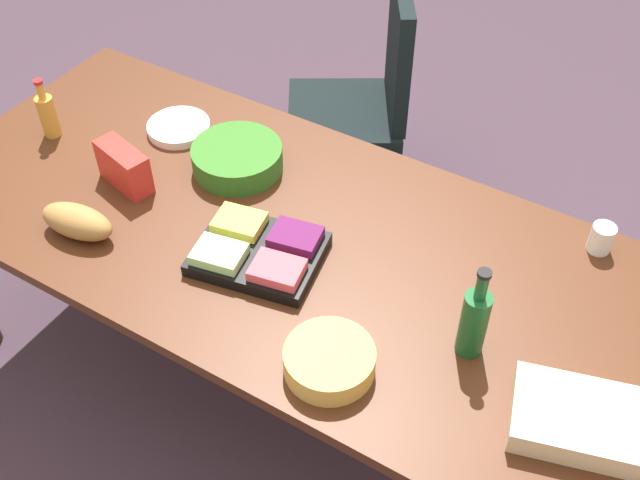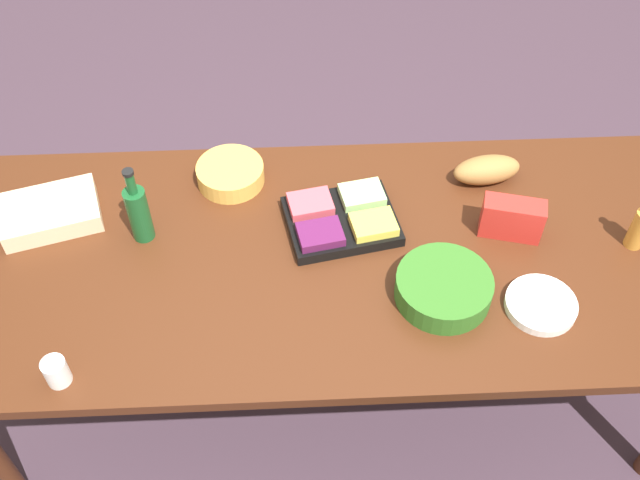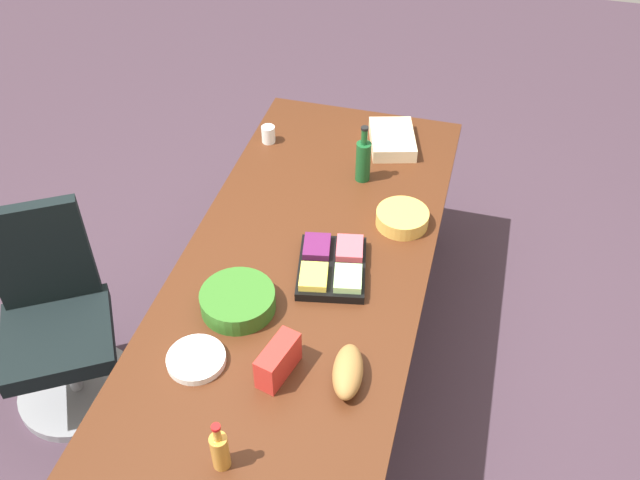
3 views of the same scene
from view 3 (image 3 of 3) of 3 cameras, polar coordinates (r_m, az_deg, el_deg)
ground_plane at (r=3.60m, az=-1.03°, el=-10.61°), size 10.00×10.00×0.00m
conference_table at (r=3.06m, az=-1.19°, el=-2.57°), size 2.46×1.05×0.78m
office_chair at (r=3.47m, az=-20.34°, el=-7.09°), size 0.66×0.66×1.01m
chip_bowl at (r=3.19m, az=6.68°, el=1.78°), size 0.30×0.30×0.07m
bread_loaf at (r=2.56m, az=2.27°, el=-10.61°), size 0.25×0.14×0.10m
paper_plate_stack at (r=2.68m, az=-10.00°, el=-9.50°), size 0.24×0.24×0.03m
chip_bag_red at (r=2.57m, az=-3.41°, el=-9.73°), size 0.21×0.13×0.14m
wine_bottle at (r=3.38m, az=3.52°, el=6.52°), size 0.09×0.09×0.30m
fruit_platter at (r=2.94m, az=0.97°, el=-2.13°), size 0.41×0.34×0.07m
sheet_cake at (r=3.68m, az=5.88°, el=8.12°), size 0.37×0.30×0.07m
dressing_bottle at (r=2.37m, az=-8.06°, el=-16.51°), size 0.06×0.06×0.22m
paper_cup at (r=3.69m, az=-4.21°, el=8.54°), size 0.07×0.07×0.09m
salad_bowl at (r=2.81m, az=-6.68°, el=-4.91°), size 0.30×0.30×0.08m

